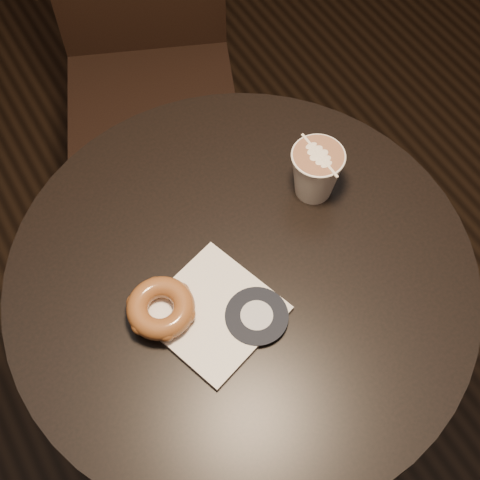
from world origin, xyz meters
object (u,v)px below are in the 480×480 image
Objects in this scene: cafe_table at (241,325)px; chair at (145,41)px; pastry_bag at (214,313)px; latte_cup at (316,173)px; doughnut at (161,308)px.

chair is (0.17, 0.71, -0.01)m from cafe_table.
cafe_table is 0.22m from pastry_bag.
latte_cup is (0.00, -0.64, 0.25)m from chair.
doughnut is at bearing -167.30° from latte_cup.
latte_cup is (0.17, 0.07, 0.24)m from cafe_table.
doughnut is (-0.30, -0.71, 0.23)m from chair.
chair is 6.07× the size of pastry_bag.
pastry_bag is (-0.24, -0.75, 0.21)m from chair.
pastry_bag is (-0.07, -0.04, 0.20)m from cafe_table.
doughnut reaches higher than cafe_table.
cafe_table is 8.27× the size of latte_cup.
cafe_table is 0.73m from chair.
latte_cup is (0.24, 0.10, 0.04)m from pastry_bag.
cafe_table is 0.77× the size of chair.
pastry_bag is at bearing -156.49° from latte_cup.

